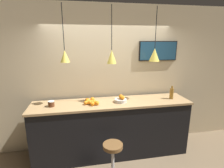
{
  "coord_description": "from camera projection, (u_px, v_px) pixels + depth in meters",
  "views": [
    {
      "loc": [
        -0.56,
        -2.45,
        2.23
      ],
      "look_at": [
        0.0,
        0.58,
        1.44
      ],
      "focal_mm": 28.0,
      "sensor_mm": 36.0,
      "label": 1
    }
  ],
  "objects": [
    {
      "name": "pendant_lamp_right",
      "position": [
        154.0,
        55.0,
        3.23
      ],
      "size": [
        0.19,
        0.19,
        0.96
      ],
      "color": "black"
    },
    {
      "name": "pendant_lamp_middle",
      "position": [
        112.0,
        56.0,
        3.09
      ],
      "size": [
        0.17,
        0.17,
        0.99
      ],
      "color": "black"
    },
    {
      "name": "back_wall",
      "position": [
        108.0,
        79.0,
        3.6
      ],
      "size": [
        8.0,
        0.06,
        2.9
      ],
      "color": "beige",
      "rests_on": "ground_plane"
    },
    {
      "name": "bar_stool",
      "position": [
        113.0,
        156.0,
        2.81
      ],
      "size": [
        0.37,
        0.37,
        0.63
      ],
      "color": "#B7B7BC",
      "rests_on": "ground_plane"
    },
    {
      "name": "fruit_bowl",
      "position": [
        121.0,
        99.0,
        3.27
      ],
      "size": [
        0.23,
        0.23,
        0.14
      ],
      "color": "beige",
      "rests_on": "service_counter"
    },
    {
      "name": "spread_jar",
      "position": [
        51.0,
        104.0,
        3.05
      ],
      "size": [
        0.11,
        0.11,
        0.1
      ],
      "color": "#562D19",
      "rests_on": "service_counter"
    },
    {
      "name": "juice_bottle",
      "position": [
        172.0,
        93.0,
        3.43
      ],
      "size": [
        0.07,
        0.07,
        0.26
      ],
      "color": "olive",
      "rests_on": "service_counter"
    },
    {
      "name": "mounted_tv",
      "position": [
        158.0,
        51.0,
        3.59
      ],
      "size": [
        0.81,
        0.04,
        0.39
      ],
      "color": "black"
    },
    {
      "name": "orange_pile",
      "position": [
        91.0,
        102.0,
        3.18
      ],
      "size": [
        0.27,
        0.31,
        0.09
      ],
      "color": "orange",
      "rests_on": "service_counter"
    },
    {
      "name": "service_counter",
      "position": [
        112.0,
        128.0,
        3.41
      ],
      "size": [
        2.97,
        0.64,
        1.09
      ],
      "color": "black",
      "rests_on": "ground_plane"
    },
    {
      "name": "pendant_lamp_left",
      "position": [
        65.0,
        56.0,
        2.94
      ],
      "size": [
        0.16,
        0.16,
        0.95
      ],
      "color": "black"
    }
  ]
}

